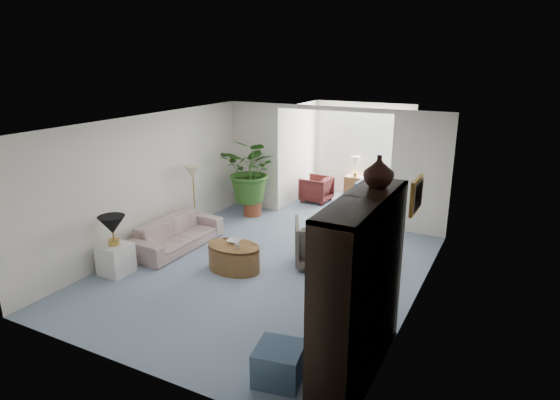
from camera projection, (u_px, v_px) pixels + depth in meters
The scene contains 26 objects.
floor at pixel (264, 271), 8.08m from camera, with size 6.00×6.00×0.00m, color #8799B3.
sunroom_floor at pixel (346, 206), 11.56m from camera, with size 2.60×2.60×0.00m, color #8799B3.
back_pier_left at pixel (255, 156), 11.10m from camera, with size 1.20×0.12×2.50m, color white.
back_pier_right at pixel (420, 174), 9.43m from camera, with size 1.20×0.12×2.50m, color white.
back_header at pixel (333, 109), 9.91m from camera, with size 2.60×0.12×0.10m, color white.
window_pane at pixel (363, 142), 12.07m from camera, with size 2.20×0.02×1.50m, color white.
window_blinds at pixel (362, 142), 12.04m from camera, with size 2.20×0.02×1.50m, color white.
framed_picture at pixel (417, 195), 6.42m from camera, with size 0.04×0.50×0.40m, color #AFA38C.
sofa at pixel (177, 234), 8.97m from camera, with size 1.94×0.76×0.57m, color beige.
end_table at pixel (116, 259), 7.92m from camera, with size 0.47×0.47×0.51m, color white.
table_lamp at pixel (112, 225), 7.75m from camera, with size 0.44×0.44×0.30m, color black.
floor_lamp at pixel (193, 172), 9.58m from camera, with size 0.36×0.36×0.28m, color #F6E9C4.
coffee_table at pixel (234, 257), 8.06m from camera, with size 0.95×0.95×0.45m, color olive.
coffee_bowl at pixel (234, 241), 8.10m from camera, with size 0.23×0.23×0.06m, color silver.
coffee_cup at pixel (238, 246), 7.83m from camera, with size 0.10×0.10×0.09m, color beige.
wingback_chair at pixel (320, 243), 8.24m from camera, with size 0.85×0.88×0.80m, color #61594C.
side_table_dark at pixel (364, 248), 8.21m from camera, with size 0.55×0.44×0.65m, color black.
entertainment_cabinet at pixel (359, 287), 5.29m from camera, with size 0.50×1.87×2.08m, color black.
cabinet_urn at pixel (379, 171), 5.36m from camera, with size 0.35×0.35×0.36m, color black.
ottoman at pixel (279, 364), 5.32m from camera, with size 0.52×0.52×0.41m, color slate.
plant_pot at pixel (252, 208), 10.86m from camera, with size 0.40×0.40×0.32m, color brown.
house_plant at pixel (252, 171), 10.60m from camera, with size 1.31×1.14×1.46m, color #316221.
sunroom_chair_blue at pixel (375, 195), 11.16m from camera, with size 0.77×0.79×0.72m, color slate.
sunroom_chair_maroon at pixel (316, 189), 11.84m from camera, with size 0.68×0.70×0.64m, color maroon.
sunroom_table at pixel (355, 187), 12.15m from camera, with size 0.47×0.36×0.57m, color olive.
shelf_clutter at pixel (352, 286), 5.22m from camera, with size 0.30×1.11×1.06m.
Camera 1 is at (3.65, -6.42, 3.52)m, focal length 30.46 mm.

